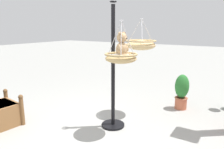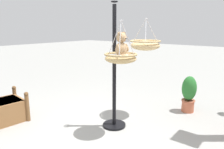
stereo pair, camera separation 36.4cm
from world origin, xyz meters
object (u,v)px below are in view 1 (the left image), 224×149
Objects in this scene: hanging_basket_left_high at (141,45)px; potted_plant_fern_front at (182,91)px; teddy_bear at (122,47)px; hanging_basket_with_teddy at (121,58)px; display_pole_central at (113,91)px.

hanging_basket_left_high reaches higher than potted_plant_fern_front.
teddy_bear is 0.52× the size of potted_plant_fern_front.
hanging_basket_with_teddy is at bearing -19.29° from potted_plant_fern_front.
display_pole_central is at bearing -120.96° from hanging_basket_with_teddy.
hanging_basket_with_teddy is 0.18m from teddy_bear.
display_pole_central is at bearing -12.11° from hanging_basket_left_high.
hanging_basket_left_high is at bearing -40.72° from potted_plant_fern_front.
hanging_basket_with_teddy is 0.96m from hanging_basket_left_high.
hanging_basket_with_teddy is 1.11× the size of hanging_basket_left_high.
hanging_basket_left_high is 1.52m from potted_plant_fern_front.
hanging_basket_left_high is at bearing 167.89° from display_pole_central.
display_pole_central is at bearing -118.90° from teddy_bear.
teddy_bear is 2.17m from potted_plant_fern_front.
display_pole_central reaches higher than teddy_bear.
hanging_basket_with_teddy is at bearing 4.72° from hanging_basket_left_high.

